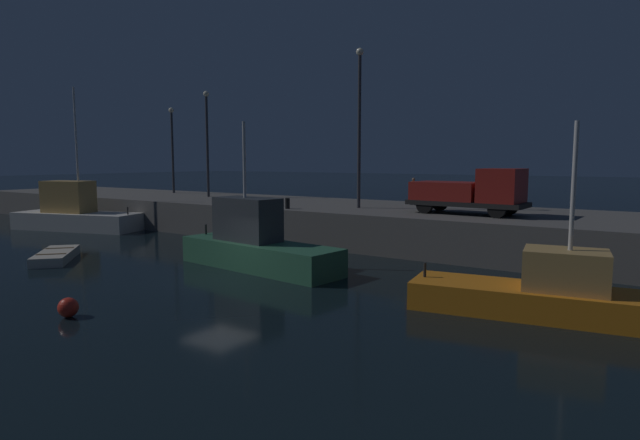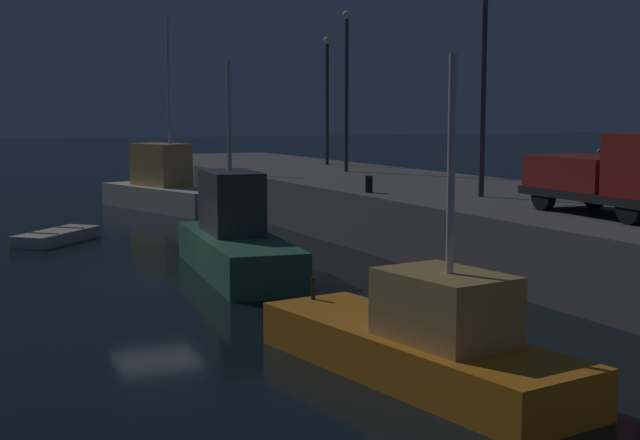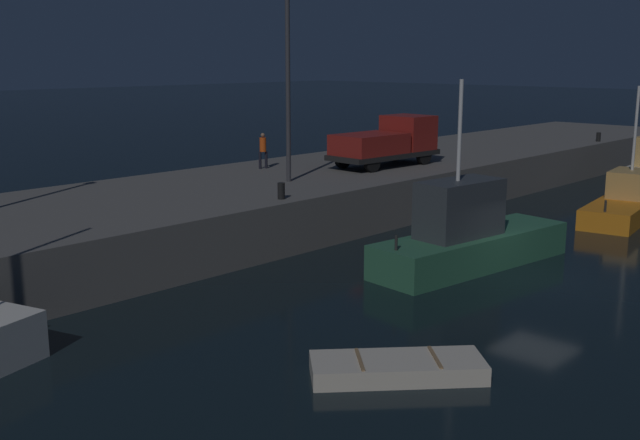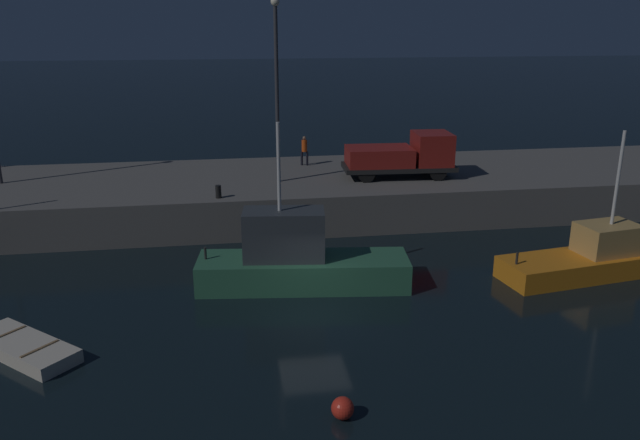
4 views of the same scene
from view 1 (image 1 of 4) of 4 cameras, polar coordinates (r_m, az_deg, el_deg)
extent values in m
plane|color=black|center=(22.16, -10.94, -6.35)|extent=(320.00, 320.00, 0.00)
cube|color=#5B5956|center=(32.54, 5.53, -0.32)|extent=(74.68, 9.84, 2.07)
cube|color=silver|center=(40.78, -24.83, -0.12)|extent=(9.62, 5.27, 1.22)
cube|color=tan|center=(41.10, -25.65, 2.30)|extent=(3.75, 2.65, 2.22)
cylinder|color=silver|center=(40.43, -24.99, 8.42)|extent=(0.14, 0.14, 6.44)
cylinder|color=#262626|center=(37.98, -20.15, 0.95)|extent=(0.10, 0.10, 0.50)
cube|color=#2D6647|center=(23.96, -6.64, -3.83)|extent=(8.60, 3.28, 1.21)
cube|color=#33383D|center=(24.27, -7.89, 0.09)|extent=(3.34, 1.91, 1.98)
cylinder|color=silver|center=(24.24, -8.22, 6.49)|extent=(0.14, 0.14, 3.44)
cylinder|color=#262626|center=(26.76, -12.29, -1.00)|extent=(0.10, 0.10, 0.50)
cube|color=orange|center=(18.11, 22.22, -8.16)|extent=(7.88, 3.36, 0.90)
cube|color=tan|center=(17.87, 25.10, -4.95)|extent=(2.64, 2.02, 1.26)
cylinder|color=silver|center=(17.57, 25.83, 3.32)|extent=(0.14, 0.14, 3.90)
cylinder|color=#262626|center=(18.42, 11.31, -5.32)|extent=(0.10, 0.10, 0.50)
cube|color=beige|center=(28.87, -26.75, -3.49)|extent=(3.98, 3.81, 0.45)
cube|color=olive|center=(27.97, -27.18, -3.31)|extent=(0.94, 1.03, 0.04)
cube|color=olive|center=(29.69, -26.40, -2.74)|extent=(0.94, 1.03, 0.04)
sphere|color=red|center=(18.39, -25.67, -8.56)|extent=(0.62, 0.62, 0.62)
cylinder|color=#38383D|center=(47.35, -15.71, 7.03)|extent=(0.20, 0.20, 6.90)
sphere|color=#F9EFCC|center=(47.54, -15.85, 11.41)|extent=(0.44, 0.44, 0.44)
cylinder|color=#38383D|center=(41.65, -12.13, 7.75)|extent=(0.20, 0.20, 7.66)
sphere|color=#F9EFCC|center=(41.94, -12.27, 13.24)|extent=(0.44, 0.44, 0.44)
cylinder|color=#38383D|center=(31.27, 4.28, 9.44)|extent=(0.20, 0.20, 8.86)
sphere|color=#F9EFCC|center=(31.84, 4.35, 17.75)|extent=(0.44, 0.44, 0.44)
cylinder|color=black|center=(28.90, 19.87, 1.41)|extent=(0.91, 0.33, 0.90)
cylinder|color=black|center=(27.07, 18.68, 1.14)|extent=(0.91, 0.33, 0.90)
cylinder|color=black|center=(30.24, 12.88, 1.85)|extent=(0.91, 0.33, 0.90)
cylinder|color=black|center=(28.50, 11.31, 1.61)|extent=(0.91, 0.33, 0.90)
cube|color=black|center=(28.61, 15.63, 1.76)|extent=(6.13, 2.61, 0.25)
cube|color=maroon|center=(27.95, 19.14, 3.55)|extent=(2.05, 2.38, 1.71)
cube|color=maroon|center=(28.98, 13.66, 3.09)|extent=(3.61, 2.47, 0.97)
cylinder|color=black|center=(33.88, 9.88, 2.33)|extent=(0.14, 0.14, 0.82)
cylinder|color=black|center=(33.66, 10.29, 2.30)|extent=(0.14, 0.14, 0.82)
cylinder|color=#E54C14|center=(33.72, 10.11, 3.59)|extent=(0.40, 0.40, 0.68)
sphere|color=#8C664C|center=(33.70, 10.13, 4.37)|extent=(0.20, 0.20, 0.20)
cylinder|color=black|center=(30.71, -3.56, 1.81)|extent=(0.28, 0.28, 0.63)
camera|label=2|loc=(13.94, 85.83, 0.99)|focal=50.32mm
camera|label=3|loc=(38.54, -51.17, 7.75)|focal=42.81mm
camera|label=4|loc=(19.86, -74.92, 17.47)|focal=35.64mm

